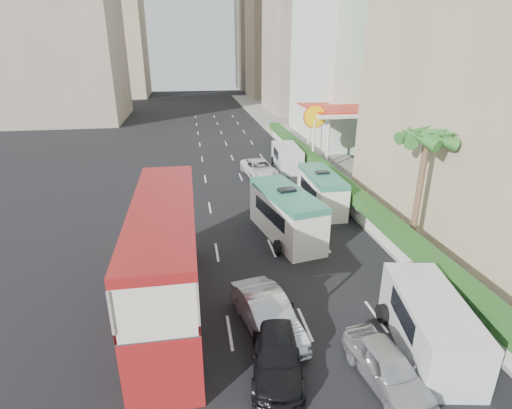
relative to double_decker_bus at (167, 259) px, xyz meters
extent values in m
plane|color=black|center=(6.00, 0.00, -2.53)|extent=(200.00, 200.00, 0.00)
cube|color=maroon|center=(0.00, 0.00, 0.00)|extent=(2.50, 11.00, 5.06)
imported|color=#B0B2B7|center=(3.94, -2.10, -2.53)|extent=(2.58, 4.98, 1.56)
imported|color=#B0B2B7|center=(7.49, -5.47, -2.53)|extent=(2.14, 4.17, 1.36)
imported|color=black|center=(3.89, -4.18, -2.53)|extent=(2.55, 4.69, 1.29)
imported|color=silver|center=(7.32, 19.02, -2.53)|extent=(3.07, 5.56, 1.47)
cube|color=silver|center=(6.76, 6.48, -1.06)|extent=(3.49, 6.96, 2.95)
cube|color=silver|center=(10.38, 10.64, -1.21)|extent=(2.02, 5.95, 2.63)
cube|color=silver|center=(9.86, -4.09, -1.44)|extent=(3.16, 5.78, 2.19)
cube|color=silver|center=(10.39, 21.15, -1.45)|extent=(2.41, 5.50, 2.16)
cube|color=#99968C|center=(15.00, 25.00, -2.44)|extent=(6.00, 120.00, 0.18)
cube|color=silver|center=(12.20, 14.00, -1.85)|extent=(0.30, 44.00, 1.00)
cube|color=#2D6626|center=(12.20, 14.00, -1.00)|extent=(1.10, 44.00, 0.70)
cylinder|color=brown|center=(13.80, 4.00, 0.85)|extent=(0.36, 0.36, 6.40)
cube|color=silver|center=(16.00, 23.00, 0.22)|extent=(6.50, 8.00, 5.50)
cube|color=#A2927F|center=(23.00, 104.00, 17.47)|extent=(14.00, 14.00, 40.00)
camera|label=1|loc=(1.27, -15.33, 8.34)|focal=28.00mm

